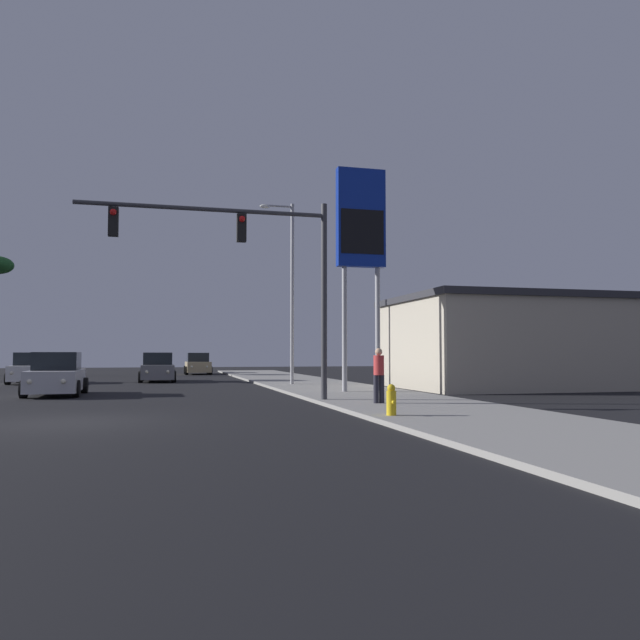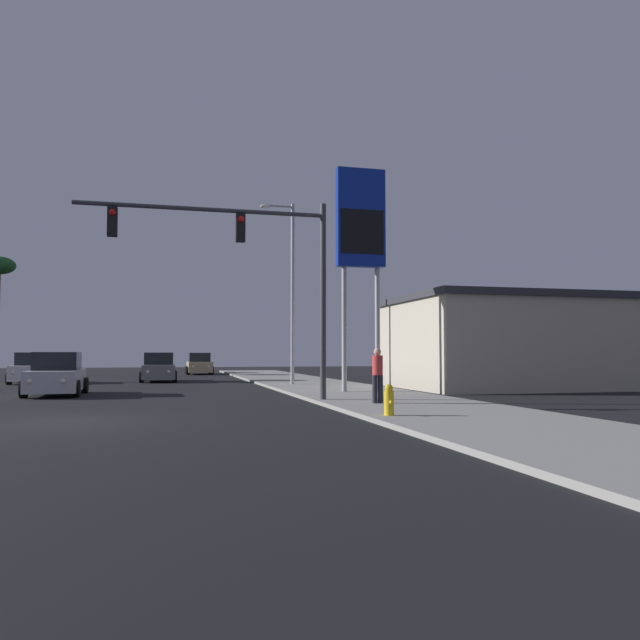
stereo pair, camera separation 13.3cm
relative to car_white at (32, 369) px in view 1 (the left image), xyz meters
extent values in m
plane|color=black|center=(4.71, -21.05, -0.76)|extent=(120.00, 120.00, 0.00)
cube|color=gray|center=(14.21, -11.05, -0.70)|extent=(5.00, 60.00, 0.12)
cube|color=#B2A893|center=(22.71, -10.33, 1.24)|extent=(10.00, 8.00, 4.00)
cube|color=#2D2D33|center=(22.71, -10.33, 3.39)|extent=(10.30, 8.30, 0.30)
cube|color=silver|center=(0.00, -0.04, -0.18)|extent=(1.91, 4.25, 0.80)
cube|color=black|center=(0.00, 0.11, 0.57)|extent=(1.65, 2.04, 0.70)
cylinder|color=black|center=(-0.90, -1.34, -0.44)|extent=(0.24, 0.64, 0.64)
cylinder|color=black|center=(0.90, -1.34, -0.44)|extent=(0.24, 0.64, 0.64)
cylinder|color=black|center=(-0.90, 1.27, -0.44)|extent=(0.24, 0.64, 0.64)
cylinder|color=black|center=(0.90, 1.27, -0.44)|extent=(0.24, 0.64, 0.64)
sphere|color=#F2EACC|center=(-0.56, -2.16, -0.13)|extent=(0.18, 0.18, 0.18)
sphere|color=#F2EACC|center=(0.56, -2.16, -0.13)|extent=(0.18, 0.18, 0.18)
cube|color=slate|center=(6.63, 0.43, -0.18)|extent=(1.83, 4.21, 0.80)
cube|color=black|center=(6.63, 0.58, 0.57)|extent=(1.61, 2.01, 0.70)
cylinder|color=black|center=(5.73, -0.87, -0.44)|extent=(0.24, 0.64, 0.64)
cylinder|color=black|center=(7.53, -0.87, -0.44)|extent=(0.24, 0.64, 0.64)
cylinder|color=black|center=(5.73, 1.73, -0.44)|extent=(0.24, 0.64, 0.64)
cylinder|color=black|center=(7.53, 1.73, -0.44)|extent=(0.24, 0.64, 0.64)
sphere|color=#F2EACC|center=(6.08, -1.69, -0.13)|extent=(0.18, 0.18, 0.18)
sphere|color=#F2EACC|center=(7.19, -1.69, -0.13)|extent=(0.18, 0.18, 0.18)
cube|color=tan|center=(9.62, 12.83, -0.18)|extent=(1.84, 4.22, 0.80)
cube|color=black|center=(9.62, 12.98, 0.57)|extent=(1.62, 2.01, 0.70)
cylinder|color=black|center=(8.72, 11.53, -0.44)|extent=(0.24, 0.64, 0.64)
cylinder|color=black|center=(10.52, 11.53, -0.44)|extent=(0.24, 0.64, 0.64)
cylinder|color=black|center=(8.72, 14.14, -0.44)|extent=(0.24, 0.64, 0.64)
cylinder|color=black|center=(10.52, 14.14, -0.44)|extent=(0.24, 0.64, 0.64)
sphere|color=#F2EACC|center=(9.06, 10.71, -0.13)|extent=(0.18, 0.18, 0.18)
sphere|color=#F2EACC|center=(10.18, 10.71, -0.13)|extent=(0.18, 0.18, 0.18)
cube|color=#B7B7BC|center=(2.89, -10.85, -0.18)|extent=(1.92, 4.25, 0.80)
cube|color=black|center=(2.89, -10.70, 0.57)|extent=(1.66, 2.04, 0.70)
cylinder|color=black|center=(1.99, -12.16, -0.44)|extent=(0.24, 0.64, 0.64)
cylinder|color=black|center=(3.79, -12.16, -0.44)|extent=(0.24, 0.64, 0.64)
cylinder|color=black|center=(1.99, -9.55, -0.44)|extent=(0.24, 0.64, 0.64)
cylinder|color=black|center=(3.79, -9.55, -0.44)|extent=(0.24, 0.64, 0.64)
sphere|color=#F2EACC|center=(2.33, -12.97, -0.13)|extent=(0.18, 0.18, 0.18)
sphere|color=#F2EACC|center=(3.45, -12.97, -0.13)|extent=(0.18, 0.18, 0.18)
cylinder|color=#38383D|center=(12.04, -16.96, 2.61)|extent=(0.20, 0.20, 6.50)
cylinder|color=#38383D|center=(8.10, -16.96, 5.46)|extent=(7.87, 0.14, 0.14)
cube|color=black|center=(9.28, -16.96, 4.91)|extent=(0.30, 0.24, 0.90)
sphere|color=red|center=(9.28, -17.10, 5.18)|extent=(0.20, 0.20, 0.20)
cube|color=black|center=(5.35, -16.96, 4.91)|extent=(0.30, 0.24, 0.90)
sphere|color=red|center=(5.35, -17.10, 5.18)|extent=(0.20, 0.20, 0.20)
cylinder|color=#99999E|center=(13.11, -6.62, 3.86)|extent=(0.18, 0.18, 9.00)
cylinder|color=#99999E|center=(12.41, -6.62, 8.21)|extent=(1.40, 0.10, 0.10)
ellipsoid|color=silver|center=(11.71, -6.62, 8.16)|extent=(0.50, 0.24, 0.20)
cylinder|color=#99999E|center=(13.90, -13.07, 1.86)|extent=(0.20, 0.20, 5.00)
cylinder|color=#99999E|center=(15.30, -13.07, 1.86)|extent=(0.20, 0.20, 5.00)
cube|color=navy|center=(14.60, -13.07, 6.36)|extent=(2.00, 0.40, 4.00)
cube|color=black|center=(14.60, -13.28, 5.76)|extent=(1.80, 0.03, 1.80)
cylinder|color=gold|center=(12.29, -22.49, -0.34)|extent=(0.24, 0.24, 0.60)
sphere|color=gold|center=(12.29, -22.49, 0.02)|extent=(0.20, 0.20, 0.20)
cylinder|color=gold|center=(12.29, -22.66, -0.31)|extent=(0.08, 0.10, 0.08)
cylinder|color=#23232D|center=(13.17, -18.87, -0.22)|extent=(0.16, 0.16, 0.85)
cylinder|color=#23232D|center=(13.35, -18.87, -0.22)|extent=(0.16, 0.16, 0.85)
cylinder|color=#BF3333|center=(13.26, -18.87, 0.51)|extent=(0.32, 0.32, 0.60)
sphere|color=tan|center=(13.26, -18.87, 0.92)|extent=(0.22, 0.22, 0.22)
camera|label=1|loc=(6.82, -36.87, 0.87)|focal=35.00mm
camera|label=2|loc=(6.95, -36.91, 0.87)|focal=35.00mm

